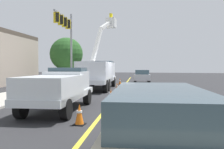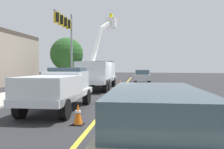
{
  "view_description": "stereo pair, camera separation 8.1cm",
  "coord_description": "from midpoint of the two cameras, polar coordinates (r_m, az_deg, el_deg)",
  "views": [
    {
      "loc": [
        -19.53,
        -4.11,
        2.12
      ],
      "look_at": [
        0.19,
        0.82,
        1.4
      ],
      "focal_mm": 36.34,
      "sensor_mm": 36.0,
      "label": 1
    },
    {
      "loc": [
        -19.51,
        -4.19,
        2.12
      ],
      "look_at": [
        0.19,
        0.82,
        1.4
      ],
      "focal_mm": 36.34,
      "sensor_mm": 36.0,
      "label": 2
    }
  ],
  "objects": [
    {
      "name": "sidewalk_far_side",
      "position": [
        21.79,
        -16.7,
        -3.48
      ],
      "size": [
        59.98,
        11.09,
        0.12
      ],
      "primitive_type": "cube",
      "rotation": [
        0.0,
        0.0,
        0.13
      ],
      "color": "#B2ADA3",
      "rests_on": "ground"
    },
    {
      "name": "trailing_sedan",
      "position": [
        4.45,
        11.29,
        -12.89
      ],
      "size": [
        5.0,
        2.49,
        1.69
      ],
      "color": "tan",
      "rests_on": "ground"
    },
    {
      "name": "service_pickup_truck",
      "position": [
        11.17,
        -13.39,
        -3.16
      ],
      "size": [
        5.82,
        2.79,
        2.06
      ],
      "color": "silver",
      "rests_on": "ground"
    },
    {
      "name": "passing_minivan",
      "position": [
        29.3,
        7.48,
        -0.24
      ],
      "size": [
        5.0,
        2.49,
        1.69
      ],
      "color": "silver",
      "rests_on": "ground"
    },
    {
      "name": "traffic_signal_mast",
      "position": [
        24.76,
        -11.44,
        10.34
      ],
      "size": [
        5.24,
        1.0,
        8.02
      ],
      "color": "gray",
      "rests_on": "ground"
    },
    {
      "name": "ground",
      "position": [
        20.07,
        2.02,
        -4.04
      ],
      "size": [
        120.0,
        120.0,
        0.0
      ],
      "primitive_type": "plane",
      "color": "#2D2D30"
    },
    {
      "name": "traffic_cone_leading",
      "position": [
        8.41,
        -8.49,
        -9.91
      ],
      "size": [
        0.4,
        0.4,
        0.77
      ],
      "color": "black",
      "rests_on": "ground"
    },
    {
      "name": "traffic_cone_mid_front",
      "position": [
        13.86,
        -0.46,
        -5.22
      ],
      "size": [
        0.4,
        0.4,
        0.75
      ],
      "color": "black",
      "rests_on": "ground"
    },
    {
      "name": "utility_bucket_truck",
      "position": [
        21.37,
        -3.5,
        0.67
      ],
      "size": [
        8.45,
        3.51,
        7.24
      ],
      "color": "white",
      "rests_on": "ground"
    },
    {
      "name": "street_tree_right",
      "position": [
        30.66,
        -11.46,
        5.06
      ],
      "size": [
        4.33,
        4.33,
        5.94
      ],
      "color": "brown",
      "rests_on": "ground"
    },
    {
      "name": "traffic_cone_mid_rear",
      "position": [
        19.73,
        1.15,
        -3.13
      ],
      "size": [
        0.4,
        0.4,
        0.7
      ],
      "color": "black",
      "rests_on": "ground"
    },
    {
      "name": "traffic_cone_trailing",
      "position": [
        25.37,
        1.9,
        -1.83
      ],
      "size": [
        0.4,
        0.4,
        0.84
      ],
      "color": "black",
      "rests_on": "ground"
    },
    {
      "name": "lane_centre_stripe",
      "position": [
        20.07,
        2.02,
        -4.03
      ],
      "size": [
        49.63,
        6.43,
        0.01
      ],
      "primitive_type": "cube",
      "rotation": [
        0.0,
        0.0,
        0.13
      ],
      "color": "yellow",
      "rests_on": "ground"
    }
  ]
}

